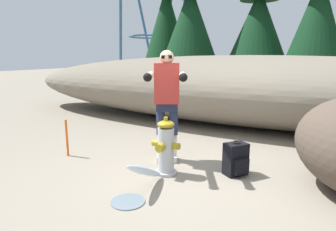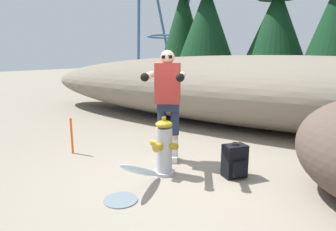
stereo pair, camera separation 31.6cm
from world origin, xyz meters
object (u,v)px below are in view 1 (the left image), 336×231
(utility_worker, at_px, (167,93))
(survey_stake, at_px, (67,138))
(spare_backpack, at_px, (236,159))
(fire_hydrant, at_px, (166,148))

(utility_worker, relative_size, survey_stake, 2.78)
(utility_worker, xyz_separation_m, spare_backpack, (1.07, -0.03, -0.84))
(fire_hydrant, relative_size, spare_backpack, 1.69)
(spare_backpack, bearing_deg, survey_stake, -131.94)
(fire_hydrant, height_order, spare_backpack, fire_hydrant)
(utility_worker, bearing_deg, spare_backpack, 62.51)
(fire_hydrant, bearing_deg, utility_worker, 115.79)
(utility_worker, height_order, spare_backpack, utility_worker)
(survey_stake, bearing_deg, fire_hydrant, 2.69)
(survey_stake, bearing_deg, utility_worker, 18.80)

